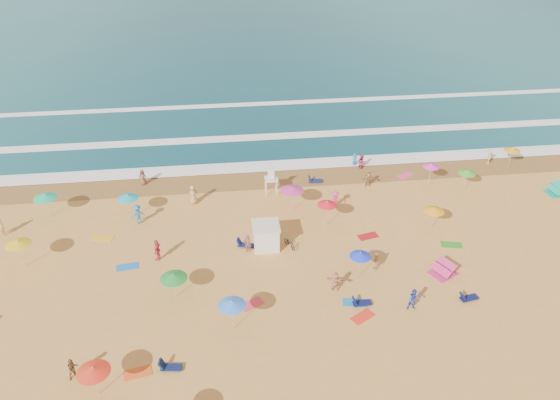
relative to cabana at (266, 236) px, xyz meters
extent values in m
plane|color=gold|center=(0.83, -1.39, -1.00)|extent=(220.00, 220.00, 0.00)
cube|color=#0C4756|center=(0.83, 82.61, -1.00)|extent=(220.00, 140.00, 0.18)
plane|color=olive|center=(0.83, 11.11, -0.99)|extent=(220.00, 220.00, 0.00)
cube|color=white|center=(0.83, 13.61, -0.90)|extent=(200.00, 2.20, 0.05)
cube|color=white|center=(0.83, 20.61, -0.90)|extent=(200.00, 1.60, 0.05)
cube|color=white|center=(0.83, 30.61, -0.90)|extent=(200.00, 1.20, 0.05)
cube|color=silver|center=(0.00, 0.00, 0.00)|extent=(2.00, 2.00, 2.00)
cube|color=silver|center=(0.00, 0.00, 1.06)|extent=(2.20, 2.20, 0.12)
imported|color=black|center=(1.90, -0.30, -0.60)|extent=(1.14, 1.59, 0.79)
cone|color=#208E30|center=(-7.06, -5.30, 0.92)|extent=(1.95, 1.95, 0.35)
cone|color=#1C36F3|center=(6.53, -4.79, 1.23)|extent=(1.62, 1.62, 0.35)
cone|color=green|center=(19.72, 6.79, 0.97)|extent=(1.70, 1.70, 0.35)
cone|color=#E733BD|center=(16.59, 7.93, 1.25)|extent=(1.54, 1.54, 0.35)
cone|color=#FF9D15|center=(14.33, 0.93, 0.93)|extent=(1.75, 1.75, 0.35)
cone|color=yellow|center=(-18.89, -0.37, 1.31)|extent=(1.93, 1.93, 0.35)
cone|color=red|center=(-11.23, -13.30, 1.05)|extent=(1.96, 1.96, 0.35)
cone|color=#16B67D|center=(-18.63, 6.73, 1.08)|extent=(2.02, 2.02, 0.35)
cone|color=#D32F8E|center=(2.82, 5.10, 1.29)|extent=(2.06, 2.06, 0.35)
cone|color=#357CF1|center=(-3.09, -8.99, 1.32)|extent=(1.87, 1.87, 0.35)
cone|color=#16A7B8|center=(-11.43, 5.59, 1.22)|extent=(1.79, 1.79, 0.35)
cone|color=gold|center=(26.03, 10.53, 1.11)|extent=(1.65, 1.65, 0.35)
cone|color=red|center=(5.42, 2.31, 1.33)|extent=(1.66, 1.66, 0.35)
cube|color=#0D1A45|center=(-7.07, -11.96, -0.83)|extent=(1.36, 0.73, 0.34)
cube|color=#0F1B4E|center=(-1.64, 0.13, -0.83)|extent=(1.40, 0.88, 0.34)
cube|color=#0E144A|center=(6.10, -7.71, -0.83)|extent=(1.32, 0.61, 0.34)
cube|color=#0E1547|center=(13.84, -8.10, -0.83)|extent=(1.38, 0.79, 0.34)
cube|color=navy|center=(5.82, 9.90, -0.83)|extent=(1.31, 0.59, 0.34)
cube|color=#E9571D|center=(-9.12, -12.02, -0.98)|extent=(1.84, 1.18, 0.03)
cube|color=#1E71BC|center=(-10.98, -1.37, -0.98)|extent=(1.81, 1.10, 0.03)
cube|color=#F6AB1B|center=(-13.45, 2.75, -0.98)|extent=(1.86, 1.24, 0.03)
cube|color=#F23946|center=(-1.68, -6.72, -0.98)|extent=(1.90, 1.59, 0.03)
cube|color=#AF151A|center=(8.64, 0.39, -0.98)|extent=(1.85, 1.22, 0.03)
cube|color=#1C77B3|center=(5.63, -7.42, -0.98)|extent=(1.83, 1.16, 0.03)
cube|color=#2B8F23|center=(15.15, -1.60, -0.98)|extent=(1.85, 1.23, 0.03)
cube|color=red|center=(5.84, -8.89, -0.98)|extent=(1.90, 1.61, 0.03)
cube|color=#F93A7C|center=(14.98, 10.11, -0.98)|extent=(1.89, 1.65, 0.03)
imported|color=#2743B9|center=(9.51, -8.52, -0.14)|extent=(0.84, 0.65, 1.72)
imported|color=#9F7049|center=(10.75, 8.62, -0.25)|extent=(1.41, 0.53, 1.49)
imported|color=#D83654|center=(-8.63, -0.69, -0.06)|extent=(0.75, 1.19, 1.88)
imported|color=tan|center=(4.51, -5.87, -0.24)|extent=(1.46, 1.00, 1.52)
imported|color=tan|center=(8.09, -3.88, -0.24)|extent=(0.37, 0.89, 1.51)
imported|color=#256AB0|center=(-10.68, 4.70, -0.09)|extent=(1.34, 1.09, 1.81)
imported|color=brown|center=(-12.87, -11.90, -0.25)|extent=(0.93, 0.88, 1.51)
imported|color=brown|center=(-1.49, -0.53, -0.21)|extent=(0.61, 0.43, 1.58)
imported|color=#DD3770|center=(6.76, 5.12, -0.15)|extent=(1.22, 0.86, 1.71)
imported|color=#B72D58|center=(11.00, 12.23, -0.37)|extent=(0.79, 0.94, 1.75)
imported|color=tan|center=(-5.97, 7.40, -0.06)|extent=(1.06, 0.86, 1.88)
imported|color=#2A78C6|center=(10.42, 12.79, -0.44)|extent=(0.65, 0.50, 1.61)
imported|color=brown|center=(-10.90, 11.46, -0.21)|extent=(0.85, 0.63, 1.59)
imported|color=tan|center=(-21.84, 4.23, -0.14)|extent=(0.73, 0.75, 1.73)
imported|color=tan|center=(24.31, 11.60, -0.23)|extent=(0.85, 1.13, 1.55)
camera|label=1|loc=(-3.11, -35.77, 25.79)|focal=35.00mm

